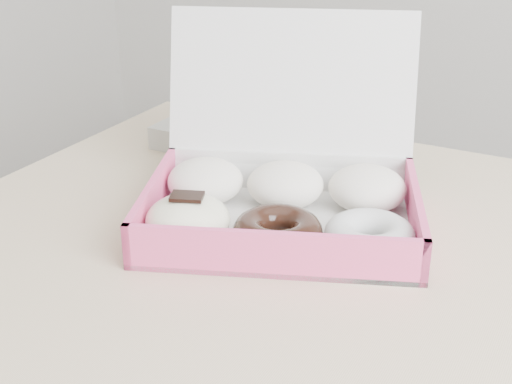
% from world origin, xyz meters
% --- Properties ---
extents(table, '(1.20, 0.80, 0.75)m').
position_xyz_m(table, '(0.00, 0.00, 0.67)').
color(table, tan).
rests_on(table, ground).
extents(donut_box, '(0.42, 0.41, 0.24)m').
position_xyz_m(donut_box, '(-0.18, 0.04, 0.79)').
color(donut_box, silver).
rests_on(donut_box, table).
extents(newspapers, '(0.23, 0.19, 0.04)m').
position_xyz_m(newspapers, '(-0.36, 0.26, 0.77)').
color(newspapers, beige).
rests_on(newspapers, table).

